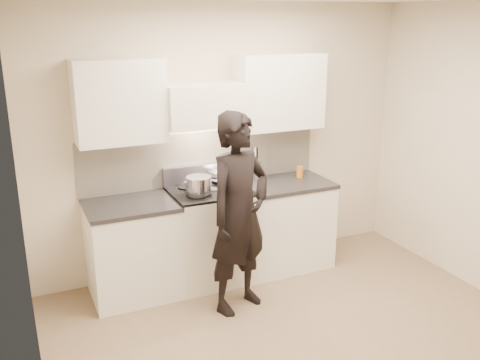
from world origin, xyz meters
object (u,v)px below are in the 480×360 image
utensil_crock (255,170)px  person (239,214)px  wok (224,174)px  stove (210,235)px  counter_right (284,223)px

utensil_crock → person: (-0.54, -0.80, -0.12)m
wok → utensil_crock: size_ratio=1.20×
wok → utensil_crock: bearing=11.6°
stove → person: (0.04, -0.61, 0.43)m
counter_right → wok: (-0.63, 0.11, 0.59)m
wok → counter_right: bearing=-10.1°
utensil_crock → stove: bearing=-161.8°
person → counter_right: bearing=16.6°
counter_right → utensil_crock: utensil_crock is taller
counter_right → person: bearing=-142.2°
utensil_crock → person: person is taller
utensil_crock → person: size_ratio=0.19×
utensil_crock → wok: bearing=-168.4°
wok → person: 0.76m
counter_right → utensil_crock: (-0.25, 0.19, 0.56)m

